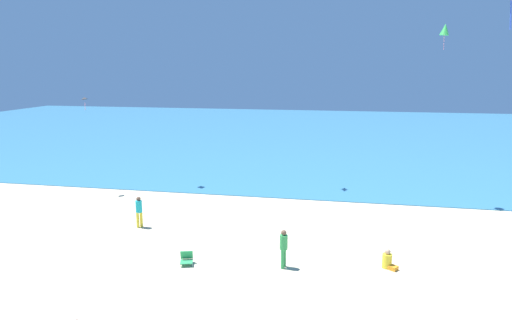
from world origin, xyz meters
TOP-DOWN VIEW (x-y plane):
  - ground_plane at (0.00, 10.00)m, footprint 120.00×120.00m
  - ocean_water at (0.00, 50.19)m, footprint 120.00×60.00m
  - beach_chair_near_camera at (-3.28, 9.73)m, footprint 0.66×0.70m
  - person_0 at (-7.22, 13.58)m, footprint 0.46×0.46m
  - person_4 at (0.79, 10.19)m, footprint 0.40×0.40m
  - person_5 at (5.06, 10.99)m, footprint 0.74×0.67m
  - kite_black at (-13.34, 19.18)m, footprint 0.40×0.47m
  - kite_green at (8.47, 20.98)m, footprint 0.72×0.69m

SIDE VIEW (x-z plane):
  - ground_plane at x=0.00m, z-range 0.00..0.00m
  - ocean_water at x=0.00m, z-range 0.00..0.05m
  - beach_chair_near_camera at x=-3.28m, z-range -0.03..0.53m
  - person_5 at x=5.06m, z-range -0.11..0.72m
  - person_4 at x=0.79m, z-range 0.13..1.78m
  - person_0 at x=-7.22m, z-range 0.13..1.78m
  - kite_black at x=-13.34m, z-range 5.81..6.67m
  - kite_green at x=8.47m, z-range 9.57..11.03m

